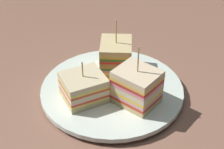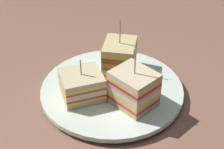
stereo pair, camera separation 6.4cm
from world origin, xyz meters
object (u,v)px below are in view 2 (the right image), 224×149
Objects in this scene: sandwich_wedge_1 at (134,89)px; sandwich_wedge_2 at (120,57)px; plate at (112,90)px; sandwich_wedge_0 at (82,85)px.

sandwich_wedge_1 is 10.62cm from sandwich_wedge_2.
plate is 2.85× the size of sandwich_wedge_0.
sandwich_wedge_0 reaches higher than plate.
sandwich_wedge_0 is (-5.00, -3.20, 3.05)cm from plate.
sandwich_wedge_1 reaches higher than plate.
sandwich_wedge_0 is 10.78cm from sandwich_wedge_2.
sandwich_wedge_2 is at bearing 31.01° from sandwich_wedge_0.
sandwich_wedge_2 is (-3.68, 9.96, -0.13)cm from sandwich_wedge_1.
plate is 2.40× the size of sandwich_wedge_2.
sandwich_wedge_1 is (9.38, -0.84, 0.88)cm from sandwich_wedge_0.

